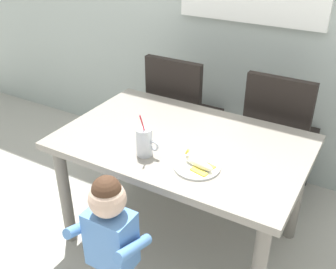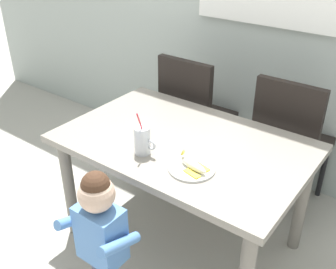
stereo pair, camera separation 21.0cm
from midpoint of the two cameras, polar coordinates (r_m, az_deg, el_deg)
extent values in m
plane|color=#B7B2A8|center=(2.61, 4.36, -14.65)|extent=(24.00, 24.00, 0.00)
cube|color=gray|center=(2.18, 5.05, -1.33)|extent=(1.35, 0.88, 0.04)
cylinder|color=slate|center=(2.48, -11.71, -7.66)|extent=(0.07, 0.07, 0.68)
cylinder|color=slate|center=(2.91, -1.40, -0.93)|extent=(0.07, 0.07, 0.68)
cylinder|color=slate|center=(2.49, 21.08, -9.20)|extent=(0.07, 0.07, 0.68)
cube|color=black|center=(3.00, 6.45, 2.31)|extent=(0.44, 0.44, 0.06)
cube|color=black|center=(2.73, 4.59, 5.82)|extent=(0.42, 0.05, 0.48)
cylinder|color=black|center=(3.19, 10.89, -1.24)|extent=(0.04, 0.04, 0.42)
cylinder|color=black|center=(3.34, 5.11, 0.74)|extent=(0.04, 0.04, 0.42)
cylinder|color=black|center=(2.90, 7.46, -4.33)|extent=(0.04, 0.04, 0.42)
cylinder|color=black|center=(3.07, 1.33, -2.00)|extent=(0.04, 0.04, 0.42)
cube|color=black|center=(2.80, 19.52, -1.48)|extent=(0.44, 0.44, 0.06)
cube|color=black|center=(2.51, 19.03, 1.91)|extent=(0.42, 0.05, 0.48)
cylinder|color=black|center=(3.05, 23.29, -4.93)|extent=(0.04, 0.04, 0.42)
cylinder|color=black|center=(3.12, 16.70, -2.75)|extent=(0.04, 0.04, 0.42)
cylinder|color=black|center=(2.74, 21.09, -8.65)|extent=(0.04, 0.04, 0.42)
cylinder|color=black|center=(2.82, 13.82, -6.11)|extent=(0.04, 0.04, 0.42)
cube|color=#598CD1|center=(1.93, -6.52, -14.15)|extent=(0.22, 0.15, 0.30)
sphere|color=beige|center=(1.77, -6.95, -8.64)|extent=(0.17, 0.17, 0.17)
sphere|color=#472D1E|center=(1.74, -7.04, -7.43)|extent=(0.13, 0.13, 0.13)
cylinder|color=#598CD1|center=(1.97, -10.04, -12.04)|extent=(0.05, 0.24, 0.13)
cylinder|color=#598CD1|center=(1.83, -3.64, -15.69)|extent=(0.05, 0.24, 0.13)
cylinder|color=silver|center=(2.01, -0.76, -0.93)|extent=(0.08, 0.08, 0.15)
cylinder|color=white|center=(2.03, -0.75, -1.66)|extent=(0.07, 0.07, 0.08)
torus|color=silver|center=(1.98, 0.57, -1.62)|extent=(0.06, 0.01, 0.06)
cylinder|color=#E5333F|center=(1.97, -0.69, 0.62)|extent=(0.01, 0.08, 0.21)
cylinder|color=white|center=(1.93, 6.56, -4.95)|extent=(0.23, 0.23, 0.01)
ellipsoid|color=#F4EAC6|center=(1.91, 6.81, -4.50)|extent=(0.18, 0.08, 0.04)
cube|color=yellow|center=(1.88, 6.69, -5.71)|extent=(0.09, 0.05, 0.01)
cube|color=yellow|center=(1.93, 7.99, -4.76)|extent=(0.09, 0.05, 0.01)
cylinder|color=yellow|center=(1.93, 5.27, -2.75)|extent=(0.03, 0.02, 0.03)
camera|label=1|loc=(0.10, -87.14, 1.62)|focal=42.26mm
camera|label=2|loc=(0.10, 92.86, -1.62)|focal=42.26mm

